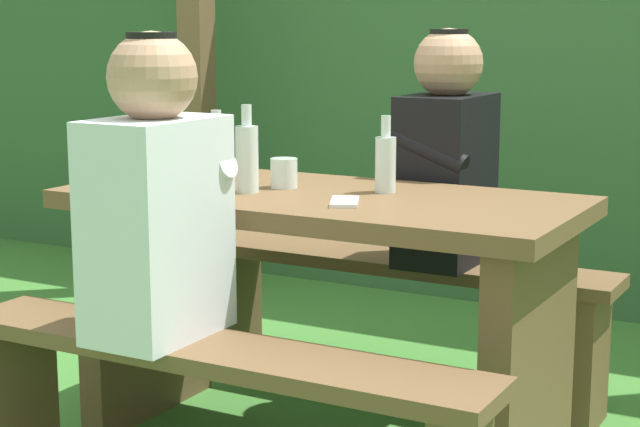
{
  "coord_description": "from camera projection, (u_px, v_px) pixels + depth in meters",
  "views": [
    {
      "loc": [
        1.36,
        -2.48,
        1.2
      ],
      "look_at": [
        0.0,
        0.0,
        0.68
      ],
      "focal_mm": 59.26,
      "sensor_mm": 36.0,
      "label": 1
    }
  ],
  "objects": [
    {
      "name": "pergola_post_left",
      "position": [
        197.0,
        74.0,
        4.65
      ],
      "size": [
        0.12,
        0.12,
        1.92
      ],
      "primitive_type": "cube",
      "color": "brown",
      "rests_on": "ground_plane"
    },
    {
      "name": "bottle_right",
      "position": [
        217.0,
        156.0,
        2.96
      ],
      "size": [
        0.06,
        0.06,
        0.22
      ],
      "color": "silver",
      "rests_on": "picnic_table"
    },
    {
      "name": "drinking_glass",
      "position": [
        284.0,
        173.0,
        2.95
      ],
      "size": [
        0.08,
        0.08,
        0.08
      ],
      "primitive_type": "cylinder",
      "color": "silver",
      "rests_on": "picnic_table"
    },
    {
      "name": "person_black_coat",
      "position": [
        446.0,
        157.0,
        3.23
      ],
      "size": [
        0.25,
        0.35,
        0.72
      ],
      "color": "black",
      "rests_on": "bench_far"
    },
    {
      "name": "hedge_backdrop",
      "position": [
        547.0,
        62.0,
        4.59
      ],
      "size": [
        6.4,
        0.71,
        2.03
      ],
      "primitive_type": "cube",
      "color": "#345D33",
      "rests_on": "ground_plane"
    },
    {
      "name": "cell_phone",
      "position": [
        344.0,
        202.0,
        2.69
      ],
      "size": [
        0.12,
        0.16,
        0.01
      ],
      "primitive_type": "cube",
      "rotation": [
        0.0,
        0.0,
        0.43
      ],
      "color": "silver",
      "rests_on": "picnic_table"
    },
    {
      "name": "bottle_center",
      "position": [
        247.0,
        157.0,
        2.86
      ],
      "size": [
        0.06,
        0.06,
        0.24
      ],
      "color": "silver",
      "rests_on": "picnic_table"
    },
    {
      "name": "bottle_left",
      "position": [
        386.0,
        162.0,
        2.86
      ],
      "size": [
        0.06,
        0.06,
        0.21
      ],
      "color": "silver",
      "rests_on": "picnic_table"
    },
    {
      "name": "bench_near",
      "position": [
        213.0,
        397.0,
        2.48
      ],
      "size": [
        1.4,
        0.24,
        0.45
      ],
      "color": "brown",
      "rests_on": "ground_plane"
    },
    {
      "name": "person_white_shirt",
      "position": [
        157.0,
        198.0,
        2.47
      ],
      "size": [
        0.25,
        0.35,
        0.72
      ],
      "color": "silver",
      "rests_on": "bench_near"
    },
    {
      "name": "bench_far",
      "position": [
        398.0,
        296.0,
        3.39
      ],
      "size": [
        1.4,
        0.24,
        0.45
      ],
      "color": "brown",
      "rests_on": "ground_plane"
    },
    {
      "name": "picnic_table",
      "position": [
        320.0,
        277.0,
        2.9
      ],
      "size": [
        1.4,
        0.64,
        0.73
      ],
      "color": "brown",
      "rests_on": "ground_plane"
    }
  ]
}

